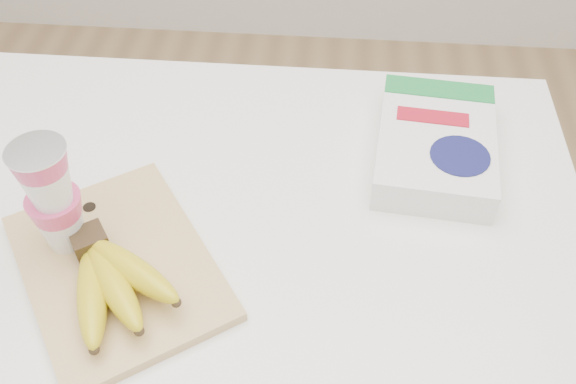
% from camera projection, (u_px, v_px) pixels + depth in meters
% --- Properties ---
extents(table, '(1.25, 0.84, 0.94)m').
position_uv_depth(table, '(215.00, 366.00, 1.35)').
color(table, white).
rests_on(table, ground).
extents(cutting_board, '(0.40, 0.42, 0.02)m').
position_uv_depth(cutting_board, '(117.00, 266.00, 0.93)').
color(cutting_board, '#E7C57F').
rests_on(cutting_board, table).
extents(bananas, '(0.20, 0.21, 0.07)m').
position_uv_depth(bananas, '(111.00, 280.00, 0.87)').
color(bananas, '#382816').
rests_on(bananas, cutting_board).
extents(yogurt_stack, '(0.08, 0.08, 0.19)m').
position_uv_depth(yogurt_stack, '(51.00, 195.00, 0.88)').
color(yogurt_stack, white).
rests_on(yogurt_stack, cutting_board).
extents(cereal_box, '(0.22, 0.30, 0.06)m').
position_uv_depth(cereal_box, '(435.00, 144.00, 1.08)').
color(cereal_box, white).
rests_on(cereal_box, table).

